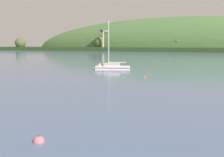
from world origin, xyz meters
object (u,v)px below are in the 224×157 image
at_px(dockside_crane, 103,40).
at_px(mooring_buoy_midchannel, 39,142).
at_px(mooring_buoy_off_fishing_boat, 145,77).
at_px(sailboat_outer_reach, 108,68).

xyz_separation_m(dockside_crane, mooring_buoy_midchannel, (79.91, -223.14, -10.06)).
bearing_deg(mooring_buoy_off_fishing_boat, sailboat_outer_reach, 133.95).
bearing_deg(mooring_buoy_off_fishing_boat, mooring_buoy_midchannel, -89.44).
distance_m(dockside_crane, mooring_buoy_midchannel, 237.23).
distance_m(sailboat_outer_reach, mooring_buoy_midchannel, 47.02).
xyz_separation_m(sailboat_outer_reach, mooring_buoy_off_fishing_boat, (11.43, -11.86, -0.27)).
distance_m(mooring_buoy_midchannel, mooring_buoy_off_fishing_boat, 33.67).
bearing_deg(mooring_buoy_off_fishing_boat, dockside_crane, 112.78).
height_order(dockside_crane, mooring_buoy_midchannel, dockside_crane).
bearing_deg(mooring_buoy_midchannel, dockside_crane, 109.70).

